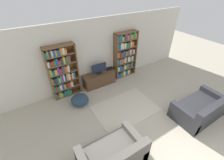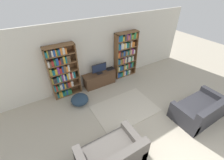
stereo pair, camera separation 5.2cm
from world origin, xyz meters
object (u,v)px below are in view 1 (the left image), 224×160
Objects in this scene: bookshelf_left at (62,72)px; couch_right_sofa at (200,109)px; tv_stand at (99,79)px; television at (99,69)px; laptop at (110,69)px; couch_left_sectional at (113,156)px; beanbag_ottoman at (80,100)px; bookshelf_right at (124,55)px.

bookshelf_left is 1.13× the size of couch_right_sofa.
bookshelf_left reaches higher than tv_stand.
laptop is at bearing 8.90° from television.
couch_left_sectional reaches higher than beanbag_ottoman.
bookshelf_left is 3.18× the size of television.
couch_left_sectional is 0.87× the size of couch_right_sofa.
bookshelf_right is at bearing 101.10° from couch_right_sofa.
bookshelf_right is 1.49m from tv_stand.
bookshelf_right is 4.10m from couch_left_sectional.
couch_right_sofa reaches higher than beanbag_ottoman.
bookshelf_left is 5.58× the size of laptop.
couch_left_sectional is at bearing -128.93° from bookshelf_right.
television is 1.75× the size of laptop.
bookshelf_left reaches higher than couch_right_sofa.
beanbag_ottoman is (0.10, 2.36, -0.10)m from couch_left_sectional.
laptop is at bearing 7.68° from tv_stand.
laptop is at bearing 113.32° from couch_right_sofa.
television is at bearing 67.76° from couch_left_sectional.
beanbag_ottoman is (0.25, -0.78, -0.81)m from bookshelf_left.
bookshelf_right reaches higher than couch_left_sectional.
laptop is 3.59m from couch_left_sectional.
laptop is 0.23× the size of couch_left_sectional.
bookshelf_right is 1.13× the size of couch_right_sofa.
bookshelf_right is 1.45× the size of tv_stand.
laptop is (0.53, 0.08, -0.21)m from television.
television is 1.44m from beanbag_ottoman.
television is at bearing -90.00° from tv_stand.
laptop is at bearing -0.98° from bookshelf_left.
television is (-1.30, -0.11, -0.23)m from bookshelf_right.
bookshelf_left is 3.25× the size of beanbag_ottoman.
couch_left_sectional is (-1.77, -3.11, -0.28)m from laptop.
beanbag_ottoman is at bearing 87.55° from couch_left_sectional.
couch_left_sectional is 2.49× the size of beanbag_ottoman.
couch_right_sofa is at bearing -44.80° from bookshelf_left.
laptop is (0.53, 0.07, 0.29)m from tv_stand.
beanbag_ottoman is (-1.13, -0.66, -0.59)m from television.
tv_stand is at bearing -4.33° from bookshelf_left.
beanbag_ottoman is (-1.13, -0.67, -0.10)m from tv_stand.
couch_right_sofa is (1.41, -3.28, -0.29)m from laptop.
beanbag_ottoman is (-3.08, 2.53, -0.10)m from couch_right_sofa.
tv_stand is 2.20× the size of television.
tv_stand is 0.78× the size of couch_right_sofa.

